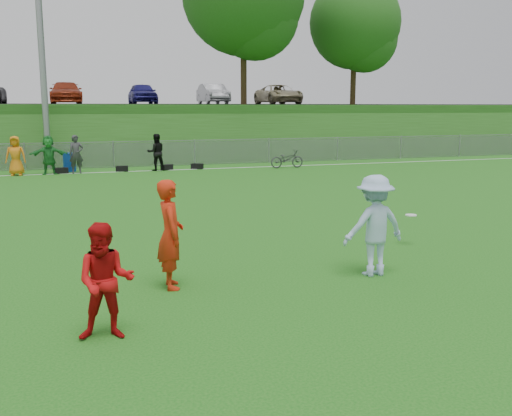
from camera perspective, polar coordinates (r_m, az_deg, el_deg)
name	(u,v)px	position (r m, az deg, el deg)	size (l,w,h in m)	color
ground	(216,293)	(9.13, -4.06, -8.50)	(120.00, 120.00, 0.00)	#145912
sideline_far	(118,172)	(26.64, -13.67, 3.53)	(60.00, 0.10, 0.01)	white
fence	(113,154)	(28.57, -14.06, 5.24)	(58.00, 0.06, 1.30)	gray
light_pole	(40,24)	(29.46, -20.80, 16.85)	(1.20, 0.40, 12.15)	gray
berm	(100,129)	(39.48, -15.36, 7.67)	(120.00, 18.00, 3.00)	#225116
parking_lot	(97,105)	(41.45, -15.61, 9.90)	(120.00, 12.00, 0.10)	black
tree_green_far	(358,28)	(39.20, 10.12, 17.33)	(5.88, 5.88, 8.19)	black
car_row	(79,93)	(40.42, -17.28, 10.92)	(32.04, 5.18, 1.44)	white
spectator_row	(60,155)	(26.48, -19.05, 5.06)	(8.25, 0.68, 1.69)	red
gear_bags	(138,168)	(26.82, -11.69, 3.92)	(6.70, 0.54, 0.26)	black
player_red_left	(170,234)	(9.27, -8.56, -2.61)	(0.65, 0.42, 1.77)	red
player_red_center	(106,282)	(7.43, -14.80, -7.12)	(0.73, 0.57, 1.50)	red
player_blue	(374,226)	(10.07, 11.74, -1.73)	(1.14, 0.65, 1.76)	#A7C2E8
frisbee	(411,215)	(12.49, 15.24, -0.69)	(0.24, 0.24, 0.02)	silver
recycling_bin	(70,162)	(27.38, -18.15, 4.37)	(0.56, 0.56, 0.84)	#0D3594
bicycle	(287,159)	(27.60, 3.12, 4.92)	(0.58, 1.65, 0.87)	#2B2B2E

